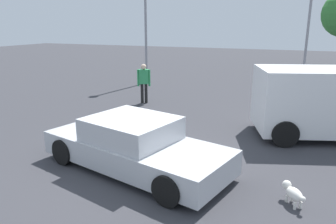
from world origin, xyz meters
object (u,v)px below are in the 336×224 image
Objects in this scene: dog at (293,193)px; pedestrian at (144,80)px; sedan_foreground at (134,146)px; light_post_near at (310,9)px; light_post_mid at (145,0)px.

pedestrian reaches higher than dog.
sedan_foreground is 6.63m from pedestrian.
light_post_near is at bearing 113.37° from pedestrian.
sedan_foreground is 12.28m from light_post_mid.
sedan_foreground is at bearing -104.37° from light_post_near.
sedan_foreground is at bearing -64.98° from light_post_mid.
pedestrian is 10.47m from light_post_near.
dog is at bearing 17.98° from pedestrian.
pedestrian is at bearing -129.16° from light_post_near.
light_post_mid is (-2.12, 4.50, 3.59)m from pedestrian.
dog is 0.09× the size of light_post_near.
dog is 0.32× the size of pedestrian.
dog is 8.95m from pedestrian.
light_post_near is 0.89× the size of light_post_mid.
light_post_mid is at bearing 128.80° from sedan_foreground.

